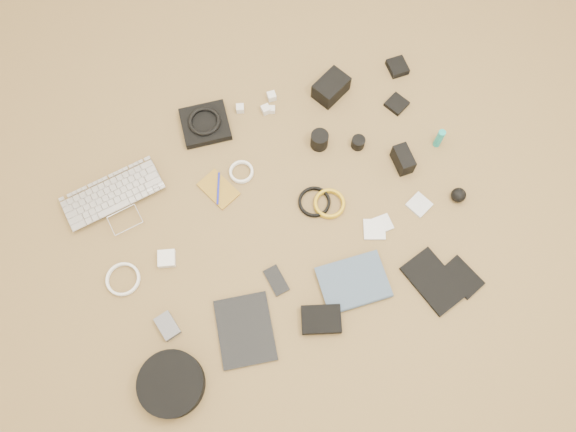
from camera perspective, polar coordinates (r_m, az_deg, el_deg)
name	(u,v)px	position (r m, az deg, el deg)	size (l,w,h in m)	color
laptop	(119,206)	(2.20, -16.82, 0.98)	(0.38, 0.26, 0.03)	#BDBDC1
headphone_pouch	(205,124)	(2.28, -8.40, 9.21)	(0.18, 0.17, 0.03)	black
headphones	(204,121)	(2.26, -8.49, 9.51)	(0.13, 0.13, 0.02)	black
charger_a	(240,108)	(2.30, -4.88, 10.84)	(0.03, 0.03, 0.03)	silver
charger_b	(272,110)	(2.30, -1.66, 10.76)	(0.03, 0.03, 0.02)	silver
charger_c	(272,96)	(2.32, -1.68, 12.07)	(0.03, 0.03, 0.03)	silver
charger_d	(266,109)	(2.29, -2.26, 10.77)	(0.03, 0.03, 0.03)	silver
dslr_camera	(331,88)	(2.32, 4.39, 12.88)	(0.14, 0.09, 0.08)	black
lens_pouch	(397,67)	(2.44, 11.06, 14.64)	(0.07, 0.08, 0.03)	black
notebook_olive	(219,189)	(2.16, -7.07, 2.73)	(0.09, 0.15, 0.01)	olive
pen_blue	(218,188)	(2.15, -7.10, 2.81)	(0.01, 0.01, 0.13)	#161DB4
cable_white_a	(241,172)	(2.18, -4.75, 4.43)	(0.09, 0.09, 0.01)	white
lens_a	(319,140)	(2.20, 3.21, 7.71)	(0.07, 0.07, 0.07)	black
lens_b	(358,143)	(2.22, 7.13, 7.41)	(0.05, 0.05, 0.05)	black
card_reader	(397,104)	(2.35, 10.98, 11.11)	(0.08, 0.08, 0.02)	black
power_brick	(167,259)	(2.09, -12.22, -4.25)	(0.06, 0.06, 0.03)	silver
cable_white_b	(123,279)	(2.12, -16.38, -6.20)	(0.12, 0.12, 0.01)	white
cable_black	(314,202)	(2.12, 2.69, 1.39)	(0.12, 0.12, 0.01)	black
cable_yellow	(329,204)	(2.12, 4.21, 1.19)	(0.12, 0.12, 0.01)	gold
flash	(403,159)	(2.20, 11.60, 5.65)	(0.06, 0.10, 0.08)	black
lens_cleaner	(439,138)	(2.27, 15.11, 7.62)	(0.03, 0.03, 0.10)	teal
battery_charger	(168,326)	(2.04, -12.14, -10.87)	(0.06, 0.09, 0.03)	slate
tablet	(245,330)	(2.00, -4.37, -11.49)	(0.19, 0.24, 0.01)	black
phone	(276,280)	(2.03, -1.20, -6.56)	(0.06, 0.11, 0.01)	black
filter_case_left	(374,229)	(2.11, 8.76, -1.36)	(0.08, 0.08, 0.01)	silver
filter_case_mid	(383,224)	(2.12, 9.60, -0.78)	(0.06, 0.06, 0.01)	silver
filter_case_right	(419,205)	(2.18, 13.18, 1.12)	(0.08, 0.08, 0.01)	silver
air_blower	(458,195)	(2.20, 16.93, 2.05)	(0.06, 0.06, 0.06)	black
headphone_case	(171,384)	(1.99, -11.77, -16.36)	(0.22, 0.22, 0.06)	black
drive_case	(321,319)	(1.99, 3.39, -10.45)	(0.14, 0.10, 0.03)	black
paperback	(362,306)	(2.02, 7.49, -9.06)	(0.18, 0.24, 0.02)	#3C4F65
notebook_black_a	(434,281)	(2.09, 14.57, -6.43)	(0.14, 0.22, 0.02)	black
notebook_black_b	(462,277)	(2.13, 17.27, -5.95)	(0.09, 0.14, 0.01)	black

